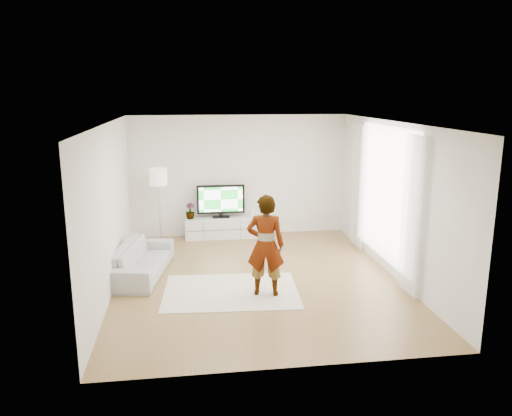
{
  "coord_description": "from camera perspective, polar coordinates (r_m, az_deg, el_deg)",
  "views": [
    {
      "loc": [
        -1.19,
        -8.41,
        3.31
      ],
      "look_at": [
        0.04,
        0.4,
        1.23
      ],
      "focal_mm": 35.0,
      "sensor_mm": 36.0,
      "label": 1
    }
  ],
  "objects": [
    {
      "name": "potted_plant",
      "position": [
        11.49,
        -7.54,
        -0.35
      ],
      "size": [
        0.21,
        0.21,
        0.36
      ],
      "primitive_type": "imported",
      "rotation": [
        0.0,
        0.0,
        -0.03
      ],
      "color": "#3F7238",
      "rests_on": "media_console"
    },
    {
      "name": "floor",
      "position": [
        9.12,
        0.1,
        -8.14
      ],
      "size": [
        6.0,
        6.0,
        0.0
      ],
      "primitive_type": "plane",
      "color": "#A47C4A",
      "rests_on": "ground"
    },
    {
      "name": "curtain_near",
      "position": [
        8.46,
        17.4,
        -0.85
      ],
      "size": [
        0.04,
        0.7,
        2.6
      ],
      "primitive_type": "cube",
      "color": "white",
      "rests_on": "floor"
    },
    {
      "name": "ceiling",
      "position": [
        8.51,
        0.11,
        9.72
      ],
      "size": [
        6.0,
        6.0,
        0.0
      ],
      "primitive_type": "plane",
      "color": "white",
      "rests_on": "wall_back"
    },
    {
      "name": "window",
      "position": [
        9.63,
        14.62,
        1.59
      ],
      "size": [
        0.01,
        2.6,
        2.5
      ],
      "primitive_type": "cube",
      "color": "white",
      "rests_on": "wall_right"
    },
    {
      "name": "wall_back",
      "position": [
        11.63,
        -1.97,
        3.69
      ],
      "size": [
        5.0,
        0.02,
        2.8
      ],
      "primitive_type": "cube",
      "color": "white",
      "rests_on": "floor"
    },
    {
      "name": "media_console",
      "position": [
        11.62,
        -3.98,
        -2.23
      ],
      "size": [
        1.67,
        0.47,
        0.47
      ],
      "color": "white",
      "rests_on": "floor"
    },
    {
      "name": "player",
      "position": [
        8.18,
        1.09,
        -4.28
      ],
      "size": [
        0.69,
        0.53,
        1.7
      ],
      "primitive_type": "imported",
      "rotation": [
        0.0,
        0.0,
        2.93
      ],
      "color": "#334772",
      "rests_on": "rug"
    },
    {
      "name": "wall_left",
      "position": [
        8.72,
        -16.38,
        -0.04
      ],
      "size": [
        0.02,
        6.0,
        2.8
      ],
      "primitive_type": "cube",
      "color": "white",
      "rests_on": "floor"
    },
    {
      "name": "floor_lamp",
      "position": [
        10.99,
        -11.09,
        3.15
      ],
      "size": [
        0.38,
        0.38,
        1.71
      ],
      "color": "silver",
      "rests_on": "floor"
    },
    {
      "name": "rug",
      "position": [
        8.59,
        -2.88,
        -9.48
      ],
      "size": [
        2.36,
        1.77,
        0.01
      ],
      "primitive_type": "cube",
      "rotation": [
        0.0,
        0.0,
        -0.07
      ],
      "color": "silver",
      "rests_on": "floor"
    },
    {
      "name": "curtain_far",
      "position": [
        10.81,
        11.6,
        2.44
      ],
      "size": [
        0.04,
        0.7,
        2.6
      ],
      "primitive_type": "cube",
      "color": "white",
      "rests_on": "floor"
    },
    {
      "name": "wall_front",
      "position": [
        5.86,
        4.24,
        -5.91
      ],
      "size": [
        5.0,
        0.02,
        2.8
      ],
      "primitive_type": "cube",
      "color": "white",
      "rests_on": "floor"
    },
    {
      "name": "sofa",
      "position": [
        9.46,
        -12.91,
        -5.8
      ],
      "size": [
        1.12,
        2.11,
        0.58
      ],
      "primitive_type": "imported",
      "rotation": [
        0.0,
        0.0,
        1.39
      ],
      "color": "#B6B6B1",
      "rests_on": "floor"
    },
    {
      "name": "television",
      "position": [
        11.49,
        -4.04,
        0.92
      ],
      "size": [
        1.1,
        0.22,
        0.76
      ],
      "color": "black",
      "rests_on": "media_console"
    },
    {
      "name": "game_console",
      "position": [
        11.6,
        -0.41,
        -0.53
      ],
      "size": [
        0.05,
        0.15,
        0.19
      ],
      "rotation": [
        0.0,
        0.0,
        -0.03
      ],
      "color": "white",
      "rests_on": "media_console"
    },
    {
      "name": "wall_right",
      "position": [
        9.38,
        15.41,
        0.93
      ],
      "size": [
        0.02,
        6.0,
        2.8
      ],
      "primitive_type": "cube",
      "color": "white",
      "rests_on": "floor"
    }
  ]
}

